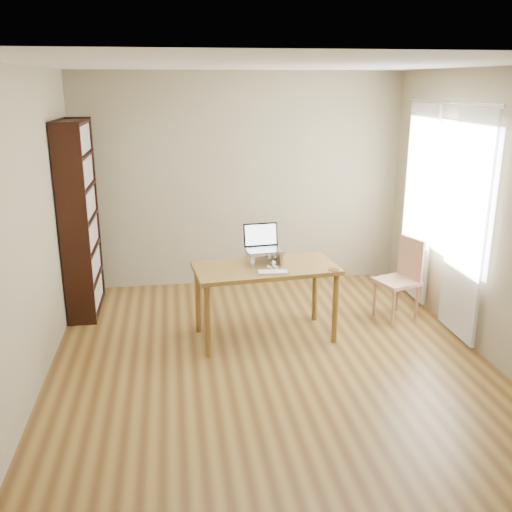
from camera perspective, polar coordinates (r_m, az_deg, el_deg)
The scene contains 10 objects.
room at distance 4.89m, azimuth 1.99°, elevation 3.21°, with size 4.04×4.54×2.64m.
bookshelf at distance 6.45m, azimuth -17.18°, elevation 3.55°, with size 0.30×0.90×2.10m.
curtains at distance 6.25m, azimuth 17.96°, elevation 4.21°, with size 0.03×1.90×2.25m.
desk at distance 5.58m, azimuth 0.95°, elevation -1.99°, with size 1.45×0.83×0.75m.
laptop_stand at distance 5.60m, azimuth 0.82°, elevation 0.04°, with size 0.32×0.25×0.13m.
laptop at distance 5.63m, azimuth 0.73°, elevation 1.30°, with size 0.37×0.32×0.24m.
keyboard at distance 5.35m, azimuth 1.70°, elevation -1.63°, with size 0.30×0.15×0.02m.
coaster at distance 5.49m, azimuth 7.78°, elevation -1.35°, with size 0.11×0.11×0.01m, color brown.
cat at distance 5.64m, azimuth 1.00°, elevation -0.08°, with size 0.23×0.47×0.14m.
chair at distance 6.30m, azimuth 14.49°, elevation -2.00°, with size 0.49×0.49×0.88m.
Camera 1 is at (-0.84, -4.66, 2.47)m, focal length 40.00 mm.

